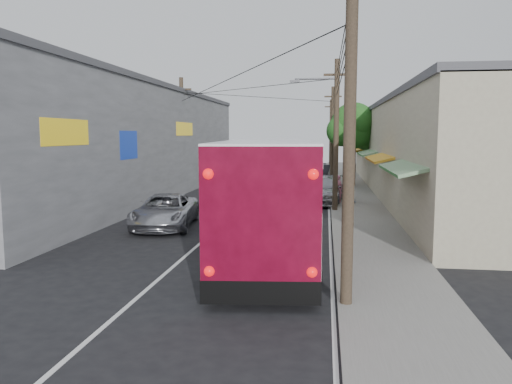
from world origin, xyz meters
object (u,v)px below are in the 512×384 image
parked_car_far (322,172)px  pedestrian_near (338,189)px  parked_car_mid (314,179)px  pedestrian_far (350,190)px  parked_suv (324,190)px  coach_bus (266,193)px  jeepney (165,211)px

parked_car_far → pedestrian_near: bearing=-80.8°
parked_car_mid → pedestrian_far: pedestrian_far is taller
parked_suv → parked_car_far: 15.41m
parked_car_far → pedestrian_far: (1.79, -15.73, 0.13)m
parked_suv → pedestrian_far: (1.56, -0.32, 0.05)m
parked_suv → pedestrian_near: size_ratio=3.29×
parked_suv → pedestrian_near: 0.95m
parked_car_far → parked_suv: bearing=-83.7°
parked_car_far → coach_bus: bearing=-88.3°
parked_car_far → parked_car_mid: bearing=-89.3°
jeepney → parked_suv: size_ratio=0.98×
jeepney → coach_bus: bearing=-41.4°
coach_bus → parked_car_far: coach_bus is taller
pedestrian_far → jeepney: bearing=48.3°
jeepney → pedestrian_far: bearing=38.5°
jeepney → pedestrian_near: size_ratio=3.23×
parked_suv → pedestrian_near: (0.80, -0.50, 0.16)m
pedestrian_far → coach_bus: bearing=76.1°
coach_bus → pedestrian_near: (2.86, 11.84, -1.09)m
parked_suv → pedestrian_far: parked_suv is taller
pedestrian_near → parked_suv: bearing=-43.4°
jeepney → parked_suv: 11.36m
coach_bus → parked_car_mid: size_ratio=3.54×
parked_suv → parked_car_far: (-0.23, 15.41, -0.08)m
pedestrian_near → coach_bus: bearing=64.8°
parked_car_far → pedestrian_far: size_ratio=3.00×
parked_car_mid → pedestrian_far: (2.36, -8.87, 0.16)m
jeepney → pedestrian_far: (8.53, 8.65, 0.09)m
parked_car_mid → parked_car_far: (0.57, 6.86, 0.04)m
coach_bus → pedestrian_far: bearing=67.4°
parked_car_mid → parked_car_far: size_ratio=0.92×
coach_bus → pedestrian_far: 12.60m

